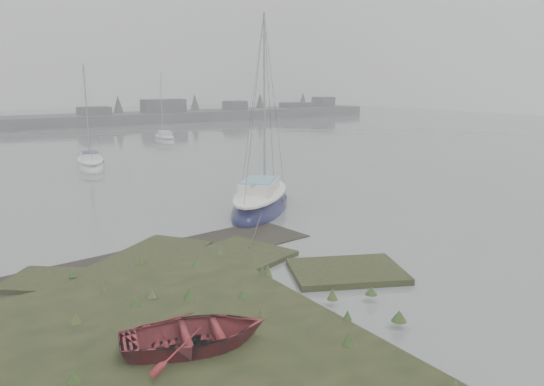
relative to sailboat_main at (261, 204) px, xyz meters
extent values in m
plane|color=slate|center=(-2.87, 21.73, -0.31)|extent=(160.00, 160.00, 0.00)
cube|color=#4C4F51|center=(23.13, 53.73, 0.29)|extent=(60.00, 8.00, 1.60)
cube|color=#424247|center=(7.13, 52.73, 1.09)|extent=(4.00, 3.00, 2.20)
cube|color=#424247|center=(17.13, 52.73, 1.49)|extent=(6.00, 3.00, 3.00)
cube|color=#424247|center=(29.13, 52.73, 1.24)|extent=(3.00, 3.00, 2.50)
cube|color=#424247|center=(41.13, 52.73, 0.99)|extent=(5.00, 3.00, 2.00)
cube|color=#424247|center=(47.13, 52.73, 1.39)|extent=(3.00, 3.00, 2.80)
cone|color=#384238|center=(11.13, 54.73, 1.89)|extent=(2.00, 2.00, 3.50)
cone|color=#384238|center=(23.13, 54.73, 1.89)|extent=(2.00, 2.00, 3.50)
cone|color=#384238|center=(35.13, 54.73, 1.89)|extent=(2.00, 2.00, 3.50)
cone|color=#384238|center=(44.13, 54.73, 1.89)|extent=(2.00, 2.00, 3.50)
ellipsoid|color=#0B0D36|center=(0.01, 0.01, -0.19)|extent=(6.57, 6.57, 1.70)
ellipsoid|color=white|center=(0.01, 0.01, 0.49)|extent=(5.61, 5.61, 0.48)
cube|color=white|center=(-0.20, -0.20, 0.91)|extent=(2.75, 2.75, 0.50)
cube|color=#73B0C8|center=(-0.20, -0.20, 1.19)|extent=(2.54, 2.54, 0.08)
cylinder|color=#939399|center=(0.65, 0.65, 4.84)|extent=(0.11, 0.11, 7.99)
cylinder|color=#939399|center=(-0.34, -0.34, 1.19)|extent=(2.04, 2.04, 0.09)
ellipsoid|color=silver|center=(-3.36, 16.79, -0.21)|extent=(2.95, 5.75, 1.33)
ellipsoid|color=white|center=(-3.36, 16.79, 0.32)|extent=(2.45, 4.98, 0.38)
cube|color=white|center=(-3.41, 16.56, 0.65)|extent=(1.56, 2.09, 0.39)
cube|color=#162350|center=(-3.41, 16.56, 0.87)|extent=(1.45, 1.92, 0.06)
cylinder|color=#939399|center=(-3.20, 17.48, 3.73)|extent=(0.09, 0.09, 6.27)
cylinder|color=#939399|center=(-3.44, 16.41, 0.87)|extent=(0.54, 2.16, 0.07)
ellipsoid|color=silver|center=(7.19, 28.83, -0.22)|extent=(2.56, 5.35, 1.25)
ellipsoid|color=white|center=(7.19, 28.83, 0.28)|extent=(2.11, 4.64, 0.35)
cube|color=white|center=(7.15, 28.61, 0.59)|extent=(1.39, 1.93, 0.37)
cube|color=silver|center=(7.15, 28.61, 0.79)|extent=(1.29, 1.77, 0.06)
cylinder|color=#939399|center=(7.31, 29.48, 3.47)|extent=(0.08, 0.08, 5.87)
cylinder|color=#939399|center=(7.13, 28.47, 0.79)|extent=(0.42, 2.03, 0.07)
imported|color=maroon|center=(-8.67, -10.74, 0.25)|extent=(3.77, 3.11, 0.68)
camera|label=1|loc=(-13.33, -20.74, 5.81)|focal=35.00mm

